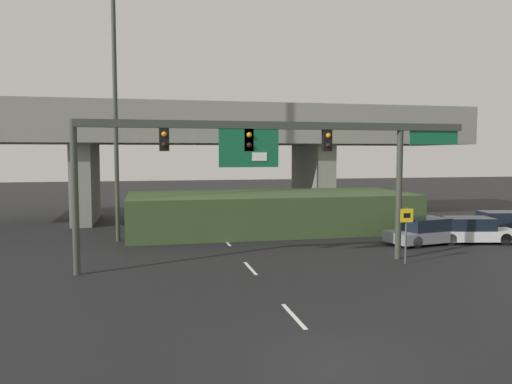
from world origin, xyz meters
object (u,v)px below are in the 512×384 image
at_px(parked_sedan_mid_right, 470,231).
at_px(parked_sedan_far_right, 502,225).
at_px(highway_light_pole_near, 115,76).
at_px(parked_sedan_near_right, 426,232).
at_px(signal_gantry, 272,148).
at_px(speed_limit_sign, 406,227).

height_order(parked_sedan_mid_right, parked_sedan_far_right, parked_sedan_far_right).
relative_size(highway_light_pole_near, parked_sedan_far_right, 3.83).
bearing_deg(parked_sedan_near_right, parked_sedan_mid_right, -14.24).
distance_m(signal_gantry, highway_light_pole_near, 11.06).
bearing_deg(signal_gantry, speed_limit_sign, -9.55).
bearing_deg(parked_sedan_far_right, speed_limit_sign, -139.00).
relative_size(signal_gantry, speed_limit_sign, 6.89).
bearing_deg(parked_sedan_far_right, highway_light_pole_near, -177.63).
bearing_deg(parked_sedan_near_right, highway_light_pole_near, 154.46).
relative_size(signal_gantry, parked_sedan_near_right, 3.67).
distance_m(parked_sedan_near_right, parked_sedan_far_right, 6.05).
relative_size(signal_gantry, parked_sedan_mid_right, 3.43).
bearing_deg(speed_limit_sign, parked_sedan_far_right, 30.96).
bearing_deg(parked_sedan_far_right, parked_sedan_near_right, -156.35).
height_order(parked_sedan_near_right, parked_sedan_mid_right, parked_sedan_near_right).
height_order(highway_light_pole_near, parked_sedan_near_right, highway_light_pole_near).
bearing_deg(highway_light_pole_near, speed_limit_sign, -34.07).
distance_m(highway_light_pole_near, parked_sedan_far_right, 23.97).
bearing_deg(parked_sedan_mid_right, parked_sedan_near_right, -172.22).
distance_m(speed_limit_sign, parked_sedan_mid_right, 7.44).
distance_m(parked_sedan_near_right, parked_sedan_mid_right, 2.61).
relative_size(highway_light_pole_near, parked_sedan_near_right, 3.71).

